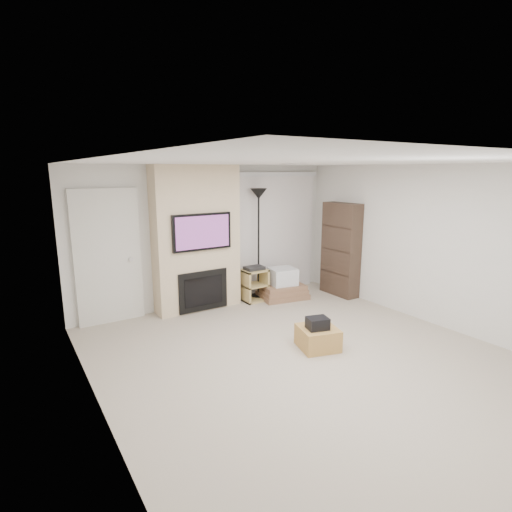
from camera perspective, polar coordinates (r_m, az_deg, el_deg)
floor at (r=5.42m, az=7.08°, el=-14.27°), size 5.00×5.50×0.00m
ceiling at (r=4.86m, az=7.87°, el=13.17°), size 5.00×5.50×0.00m
wall_back at (r=7.27m, az=-6.62°, el=2.93°), size 5.00×0.00×2.50m
wall_left at (r=3.93m, az=-21.84°, el=-5.81°), size 0.00×5.50×2.50m
wall_right at (r=6.85m, az=23.69°, el=1.42°), size 0.00×5.50×2.50m
hvac_vent at (r=5.73m, az=5.68°, el=13.02°), size 0.35×0.18×0.01m
ottoman at (r=5.66m, az=8.81°, el=-11.46°), size 0.62×0.62×0.30m
black_bag at (r=5.53m, az=8.78°, el=-9.48°), size 0.33×0.29×0.16m
fireplace_wall at (r=6.94m, az=-8.44°, el=2.32°), size 1.50×0.47×2.50m
entry_door at (r=6.70m, az=-20.38°, el=-0.26°), size 1.02×0.11×2.14m
vertical_blinds at (r=7.93m, az=2.67°, el=3.94°), size 1.98×0.10×2.37m
floor_lamp at (r=7.44m, az=0.37°, el=6.24°), size 0.31×0.31×2.08m
av_stand at (r=7.48m, az=-0.25°, el=-3.83°), size 0.45×0.38×0.66m
box_stack at (r=7.69m, az=3.82°, el=-4.38°), size 0.97×0.80×0.58m
bookshelf at (r=7.91m, az=12.01°, el=0.92°), size 0.30×0.80×1.80m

